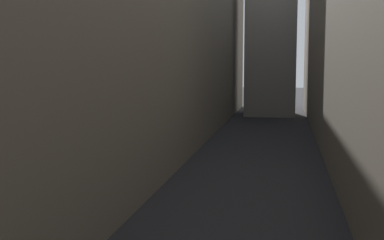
{
  "coord_description": "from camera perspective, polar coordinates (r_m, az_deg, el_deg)",
  "views": [
    {
      "loc": [
        2.33,
        10.57,
        7.96
      ],
      "look_at": [
        0.0,
        23.1,
        6.53
      ],
      "focal_mm": 47.25,
      "sensor_mm": 36.0,
      "label": 1
    }
  ],
  "objects": [
    {
      "name": "building_block_left",
      "position": [
        41.75,
        -8.08,
        11.6
      ],
      "size": [
        10.68,
        108.0,
        23.56
      ],
      "primitive_type": "cube",
      "color": "#756B5B",
      "rests_on": "ground"
    },
    {
      "name": "ground_plane",
      "position": [
        38.34,
        6.84,
        -5.61
      ],
      "size": [
        264.0,
        264.0,
        0.0
      ],
      "primitive_type": "plane",
      "color": "#232326"
    }
  ]
}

